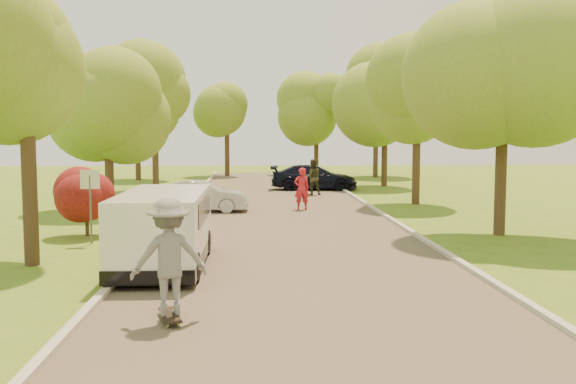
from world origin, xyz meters
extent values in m
plane|color=#466B19|center=(0.00, 0.00, 0.00)|extent=(100.00, 100.00, 0.00)
cube|color=#4C4438|center=(0.00, 8.00, 0.01)|extent=(8.00, 60.00, 0.01)
cube|color=#B2AD9E|center=(-4.05, 8.00, 0.06)|extent=(0.18, 60.00, 0.12)
cube|color=#B2AD9E|center=(4.05, 8.00, 0.06)|extent=(0.18, 60.00, 0.12)
cylinder|color=#59595E|center=(-5.80, 4.00, 1.00)|extent=(0.06, 0.06, 2.00)
cube|color=white|center=(-5.80, 4.00, 1.90)|extent=(0.55, 0.04, 0.55)
cylinder|color=#382619|center=(-6.30, 5.50, 0.35)|extent=(0.12, 0.12, 0.70)
sphere|color=#590F0F|center=(-6.30, 5.50, 1.10)|extent=(1.70, 1.70, 1.70)
cylinder|color=#382619|center=(-6.50, 1.00, 1.80)|extent=(0.36, 0.36, 3.60)
sphere|color=olive|center=(-6.50, 1.00, 4.98)|extent=(4.60, 4.60, 4.60)
sphere|color=olive|center=(-5.81, 1.00, 5.67)|extent=(3.45, 3.45, 3.45)
cylinder|color=#382619|center=(-7.00, 12.00, 1.57)|extent=(0.36, 0.36, 3.15)
sphere|color=olive|center=(-7.00, 12.00, 4.41)|extent=(4.20, 4.20, 4.20)
sphere|color=olive|center=(-6.37, 12.00, 5.04)|extent=(3.15, 3.15, 3.15)
cylinder|color=#382619|center=(-6.60, 22.00, 1.91)|extent=(0.36, 0.36, 3.83)
sphere|color=olive|center=(-6.60, 22.00, 5.27)|extent=(4.80, 4.80, 4.80)
sphere|color=olive|center=(-5.88, 22.00, 5.99)|extent=(3.60, 3.60, 3.60)
cylinder|color=#382619|center=(6.80, 5.00, 1.91)|extent=(0.36, 0.36, 3.83)
sphere|color=olive|center=(6.80, 5.00, 5.33)|extent=(5.00, 5.00, 5.00)
sphere|color=olive|center=(7.55, 5.00, 6.08)|extent=(3.75, 3.75, 3.75)
cylinder|color=#382619|center=(6.40, 14.00, 1.69)|extent=(0.36, 0.36, 3.38)
sphere|color=olive|center=(6.40, 14.00, 4.70)|extent=(4.40, 4.40, 4.40)
sphere|color=olive|center=(7.06, 14.00, 5.36)|extent=(3.30, 3.30, 3.30)
cylinder|color=#382619|center=(7.00, 24.00, 2.02)|extent=(0.36, 0.36, 4.05)
sphere|color=olive|center=(7.00, 24.00, 5.61)|extent=(5.20, 5.20, 5.20)
sphere|color=olive|center=(7.78, 24.00, 6.39)|extent=(3.90, 3.90, 3.90)
cylinder|color=#382619|center=(-9.00, 30.00, 1.80)|extent=(0.36, 0.36, 3.60)
sphere|color=olive|center=(-9.00, 30.00, 5.10)|extent=(5.00, 5.00, 5.00)
sphere|color=olive|center=(-8.25, 30.00, 5.85)|extent=(3.75, 3.75, 3.75)
cylinder|color=#382619|center=(8.00, 32.00, 1.91)|extent=(0.36, 0.36, 3.83)
sphere|color=olive|center=(8.00, 32.00, 5.33)|extent=(5.00, 5.00, 5.00)
sphere|color=olive|center=(8.75, 32.00, 6.08)|extent=(3.75, 3.75, 3.75)
cylinder|color=#382619|center=(-3.00, 34.00, 1.69)|extent=(0.36, 0.36, 3.38)
sphere|color=olive|center=(-3.00, 34.00, 4.81)|extent=(4.80, 4.80, 4.80)
sphere|color=olive|center=(-2.28, 34.00, 5.53)|extent=(3.60, 3.60, 3.60)
cylinder|color=#382619|center=(4.00, 36.00, 1.80)|extent=(0.36, 0.36, 3.60)
sphere|color=olive|center=(4.00, 36.00, 5.10)|extent=(5.00, 5.00, 5.00)
sphere|color=olive|center=(4.75, 36.00, 5.85)|extent=(3.75, 3.75, 3.75)
cube|color=white|center=(-3.20, 0.50, 1.01)|extent=(1.93, 4.84, 1.66)
cube|color=black|center=(-3.20, 0.50, 0.30)|extent=(1.96, 4.94, 0.30)
cube|color=black|center=(-3.20, 0.75, 1.41)|extent=(1.96, 3.43, 0.55)
cylinder|color=black|center=(-4.06, -1.10, 0.33)|extent=(0.24, 0.66, 0.66)
cylinder|color=black|center=(-2.35, -1.11, 0.33)|extent=(0.24, 0.66, 0.66)
cylinder|color=black|center=(-4.05, 2.12, 0.33)|extent=(0.24, 0.66, 0.66)
cylinder|color=black|center=(-2.34, 2.11, 0.33)|extent=(0.24, 0.66, 0.66)
imported|color=#AFB0B4|center=(-3.21, 11.60, 0.64)|extent=(3.94, 1.51, 1.28)
imported|color=black|center=(2.45, 21.63, 0.72)|extent=(5.10, 2.46, 1.43)
cube|color=black|center=(-2.50, -4.00, 0.12)|extent=(0.54, 1.07, 0.02)
cylinder|color=#BFCC4C|center=(-2.51, -3.62, 0.05)|extent=(0.05, 0.09, 0.08)
cylinder|color=#BFCC4C|center=(-2.68, -3.67, 0.05)|extent=(0.05, 0.09, 0.08)
cylinder|color=#BFCC4C|center=(-2.32, -4.33, 0.05)|extent=(0.05, 0.09, 0.08)
cylinder|color=#BFCC4C|center=(-2.49, -4.37, 0.05)|extent=(0.05, 0.09, 0.08)
imported|color=slate|center=(-2.50, -4.00, 1.14)|extent=(1.45, 1.06, 2.01)
imported|color=#B61B2A|center=(1.00, 12.04, 0.90)|extent=(0.71, 0.52, 1.80)
imported|color=#2D2F1C|center=(2.06, 18.43, 0.95)|extent=(1.00, 0.82, 1.90)
camera|label=1|loc=(-1.06, -14.88, 3.23)|focal=40.00mm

